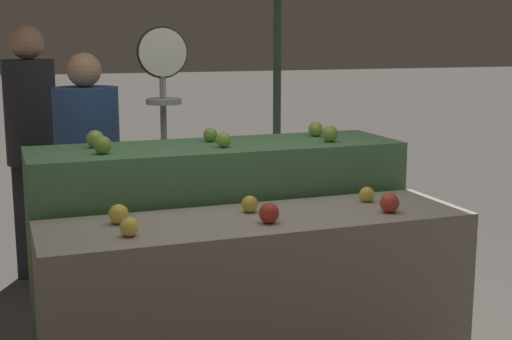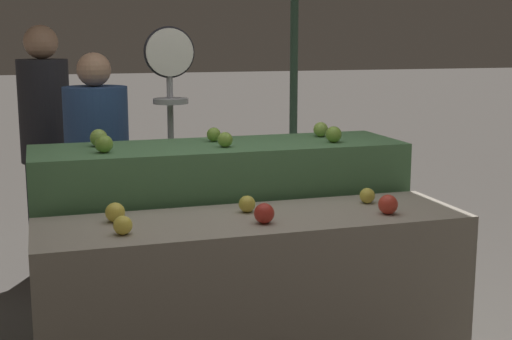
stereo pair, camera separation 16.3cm
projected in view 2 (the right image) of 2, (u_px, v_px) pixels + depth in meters
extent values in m
cylinder|color=#33513D|center=(294.00, 78.00, 6.23)|extent=(0.07, 0.07, 2.58)
cube|color=gray|center=(255.00, 312.00, 3.17)|extent=(1.88, 0.55, 0.87)
cube|color=#4C7A4C|center=(221.00, 249.00, 3.71)|extent=(1.88, 0.55, 1.11)
sphere|color=yellow|center=(123.00, 225.00, 2.81)|extent=(0.08, 0.08, 0.08)
sphere|color=#B72D23|center=(264.00, 213.00, 2.98)|extent=(0.09, 0.09, 0.09)
sphere|color=red|center=(388.00, 204.00, 3.14)|extent=(0.09, 0.09, 0.09)
sphere|color=yellow|center=(115.00, 212.00, 3.00)|extent=(0.08, 0.08, 0.08)
sphere|color=gold|center=(247.00, 204.00, 3.17)|extent=(0.08, 0.08, 0.08)
sphere|color=gold|center=(367.00, 196.00, 3.35)|extent=(0.07, 0.07, 0.07)
sphere|color=#7AA338|center=(104.00, 144.00, 3.34)|extent=(0.08, 0.08, 0.08)
sphere|color=#84AD3D|center=(224.00, 140.00, 3.51)|extent=(0.08, 0.08, 0.08)
sphere|color=#7AA338|center=(334.00, 134.00, 3.67)|extent=(0.08, 0.08, 0.08)
sphere|color=#8EB247|center=(99.00, 138.00, 3.53)|extent=(0.09, 0.09, 0.09)
sphere|color=#7AA338|center=(214.00, 134.00, 3.70)|extent=(0.07, 0.07, 0.07)
sphere|color=#8EB247|center=(321.00, 129.00, 3.87)|extent=(0.08, 0.08, 0.08)
cylinder|color=#99999E|center=(172.00, 185.00, 4.16)|extent=(0.04, 0.04, 1.58)
cylinder|color=black|center=(169.00, 52.00, 4.02)|extent=(0.29, 0.01, 0.29)
cylinder|color=silver|center=(170.00, 52.00, 4.00)|extent=(0.27, 0.02, 0.27)
cylinder|color=#99999E|center=(170.00, 89.00, 4.04)|extent=(0.01, 0.01, 0.14)
cylinder|color=#99999E|center=(171.00, 101.00, 4.05)|extent=(0.20, 0.20, 0.03)
cube|color=#2D2D38|center=(101.00, 245.00, 4.45)|extent=(0.34, 0.28, 0.72)
cylinder|color=#2D4C84|center=(97.00, 138.00, 4.33)|extent=(0.52, 0.52, 0.63)
sphere|color=tan|center=(94.00, 69.00, 4.25)|extent=(0.20, 0.20, 0.20)
cube|color=#2D2D38|center=(50.00, 218.00, 4.96)|extent=(0.29, 0.24, 0.80)
cylinder|color=#232328|center=(45.00, 111.00, 4.82)|extent=(0.44, 0.44, 0.70)
sphere|color=tan|center=(41.00, 42.00, 4.74)|extent=(0.23, 0.23, 0.23)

